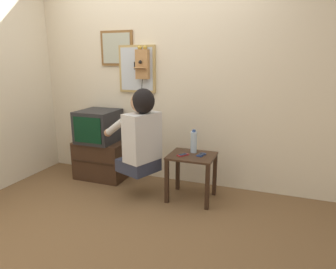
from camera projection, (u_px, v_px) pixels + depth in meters
ground_plane at (127, 212)px, 2.99m from camera, size 14.00×14.00×0.00m
wall_back at (162, 77)px, 3.59m from camera, size 6.80×0.05×2.55m
side_table at (192, 165)px, 3.20m from camera, size 0.48×0.41×0.50m
person at (141, 133)px, 3.16m from camera, size 0.63×0.55×0.91m
tv_stand at (102, 160)px, 3.83m from camera, size 0.64×0.41×0.48m
television at (98, 126)px, 3.73m from camera, size 0.45×0.48×0.40m
wall_phone_antique at (143, 64)px, 3.54m from camera, size 0.20×0.19×0.76m
framed_picture at (117, 48)px, 3.66m from camera, size 0.43×0.03×0.42m
wall_mirror at (137, 69)px, 3.63m from camera, size 0.48×0.04×0.56m
cell_phone_held at (183, 155)px, 3.15m from camera, size 0.12×0.14×0.01m
cell_phone_spare at (201, 155)px, 3.16m from camera, size 0.08×0.13×0.01m
water_bottle at (194, 142)px, 3.23m from camera, size 0.07×0.07×0.25m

